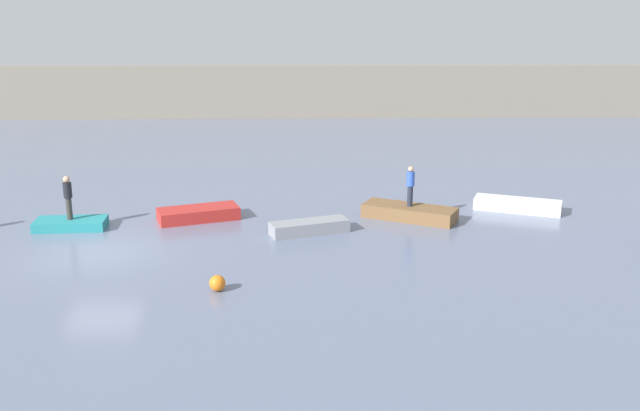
{
  "coord_description": "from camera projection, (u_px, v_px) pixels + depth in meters",
  "views": [
    {
      "loc": [
        7.06,
        -24.61,
        8.63
      ],
      "look_at": [
        7.76,
        2.49,
        0.97
      ],
      "focal_mm": 41.78,
      "sensor_mm": 36.0,
      "label": 1
    }
  ],
  "objects": [
    {
      "name": "rowboat_teal",
      "position": [
        71.0,
        224.0,
        28.57
      ],
      "size": [
        2.72,
        1.39,
        0.37
      ],
      "primitive_type": "cube",
      "rotation": [
        0.0,
        0.0,
        0.05
      ],
      "color": "teal",
      "rests_on": "ground_plane"
    },
    {
      "name": "ground_plane",
      "position": [
        99.0,
        253.0,
        25.84
      ],
      "size": [
        120.0,
        120.0,
        0.0
      ],
      "primitive_type": "plane",
      "color": "slate"
    },
    {
      "name": "rowboat_grey",
      "position": [
        309.0,
        227.0,
        27.98
      ],
      "size": [
        3.09,
        1.81,
        0.48
      ],
      "primitive_type": "cube",
      "rotation": [
        0.0,
        0.0,
        0.33
      ],
      "color": "gray",
      "rests_on": "ground_plane"
    },
    {
      "name": "person_dark_shirt",
      "position": [
        68.0,
        195.0,
        28.26
      ],
      "size": [
        0.32,
        0.32,
        1.7
      ],
      "color": "#38332D",
      "rests_on": "rowboat_teal"
    },
    {
      "name": "rowboat_brown",
      "position": [
        409.0,
        213.0,
        29.76
      ],
      "size": [
        3.88,
        2.83,
        0.54
      ],
      "primitive_type": "cube",
      "rotation": [
        0.0,
        0.0,
        -0.47
      ],
      "color": "brown",
      "rests_on": "ground_plane"
    },
    {
      "name": "rowboat_white",
      "position": [
        517.0,
        205.0,
        30.92
      ],
      "size": [
        3.64,
        2.27,
        0.49
      ],
      "primitive_type": "cube",
      "rotation": [
        0.0,
        0.0,
        -0.38
      ],
      "color": "white",
      "rests_on": "ground_plane"
    },
    {
      "name": "mooring_buoy",
      "position": [
        217.0,
        283.0,
        22.5
      ],
      "size": [
        0.5,
        0.5,
        0.5
      ],
      "primitive_type": "sphere",
      "color": "orange",
      "rests_on": "ground_plane"
    },
    {
      "name": "embankment_wall",
      "position": [
        204.0,
        92.0,
        54.06
      ],
      "size": [
        80.0,
        1.2,
        3.78
      ],
      "primitive_type": "cube",
      "color": "gray",
      "rests_on": "ground_plane"
    },
    {
      "name": "rowboat_red",
      "position": [
        198.0,
        214.0,
        29.66
      ],
      "size": [
        3.39,
        2.23,
        0.5
      ],
      "primitive_type": "cube",
      "rotation": [
        0.0,
        0.0,
        0.33
      ],
      "color": "red",
      "rests_on": "ground_plane"
    },
    {
      "name": "person_blue_shirt",
      "position": [
        410.0,
        184.0,
        29.44
      ],
      "size": [
        0.32,
        0.32,
        1.63
      ],
      "color": "#232838",
      "rests_on": "rowboat_brown"
    }
  ]
}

